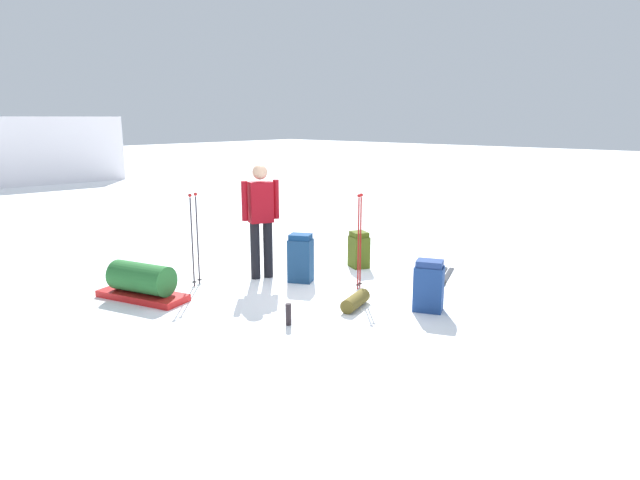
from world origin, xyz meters
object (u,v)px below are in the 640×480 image
at_px(ski_poles_planted_near, 360,237).
at_px(gear_sled, 142,283).
at_px(thermos_bottle, 288,314).
at_px(backpack_large_dark, 429,286).
at_px(ski_pair_near, 439,283).
at_px(sleeping_mat_rolled, 355,301).
at_px(backpack_bright, 301,258).
at_px(skier_standing, 261,215).
at_px(ski_poles_planted_far, 195,235).
at_px(backpack_small_spare, 359,250).

height_order(ski_poles_planted_near, gear_sled, ski_poles_planted_near).
bearing_deg(thermos_bottle, backpack_large_dark, -32.39).
distance_m(ski_pair_near, sleeping_mat_rolled, 1.65).
distance_m(ski_pair_near, thermos_bottle, 2.66).
xyz_separation_m(backpack_large_dark, backpack_bright, (-0.13, 2.06, 0.03)).
bearing_deg(gear_sled, skier_standing, -14.18).
relative_size(backpack_bright, ski_poles_planted_far, 0.53).
bearing_deg(backpack_bright, ski_poles_planted_near, -70.70).
height_order(ski_pair_near, backpack_small_spare, backpack_small_spare).
xyz_separation_m(gear_sled, sleeping_mat_rolled, (1.60, -2.34, -0.13)).
distance_m(ski_pair_near, gear_sled, 4.15).
relative_size(skier_standing, backpack_small_spare, 2.91).
distance_m(ski_poles_planted_far, sleeping_mat_rolled, 2.52).
relative_size(skier_standing, sleeping_mat_rolled, 3.09).
xyz_separation_m(ski_poles_planted_near, ski_poles_planted_far, (-1.42, 1.85, -0.01)).
xyz_separation_m(backpack_bright, gear_sled, (-1.99, 1.02, -0.12)).
height_order(backpack_small_spare, sleeping_mat_rolled, backpack_small_spare).
height_order(gear_sled, sleeping_mat_rolled, gear_sled).
bearing_deg(ski_poles_planted_far, sleeping_mat_rolled, -72.44).
distance_m(skier_standing, ski_poles_planted_near, 1.54).
distance_m(backpack_small_spare, thermos_bottle, 2.75).
distance_m(backpack_large_dark, thermos_bottle, 1.80).
bearing_deg(thermos_bottle, gear_sled, 106.11).
height_order(backpack_large_dark, ski_poles_planted_far, ski_poles_planted_far).
xyz_separation_m(backpack_large_dark, ski_poles_planted_near, (0.16, 1.21, 0.43)).
distance_m(sleeping_mat_rolled, thermos_bottle, 1.01).
bearing_deg(sleeping_mat_rolled, ski_poles_planted_far, 107.56).
bearing_deg(backpack_bright, backpack_small_spare, -7.16).
bearing_deg(sleeping_mat_rolled, thermos_bottle, 167.72).
xyz_separation_m(backpack_bright, thermos_bottle, (-1.37, -1.11, -0.22)).
xyz_separation_m(skier_standing, ski_poles_planted_near, (0.54, -1.42, -0.21)).
bearing_deg(sleeping_mat_rolled, backpack_large_dark, -54.92).
relative_size(skier_standing, gear_sled, 1.28).
distance_m(backpack_large_dark, backpack_small_spare, 2.19).
height_order(backpack_bright, sleeping_mat_rolled, backpack_bright).
distance_m(ski_pair_near, ski_poles_planted_far, 3.58).
bearing_deg(ski_poles_planted_near, sleeping_mat_rolled, -145.34).
relative_size(backpack_small_spare, thermos_bottle, 2.24).
height_order(backpack_large_dark, thermos_bottle, backpack_large_dark).
distance_m(ski_poles_planted_near, sleeping_mat_rolled, 1.06).
height_order(backpack_large_dark, ski_poles_planted_near, ski_poles_planted_near).
height_order(backpack_small_spare, ski_poles_planted_far, ski_poles_planted_far).
relative_size(backpack_small_spare, ski_poles_planted_far, 0.44).
distance_m(ski_poles_planted_near, ski_poles_planted_far, 2.33).
height_order(ski_poles_planted_near, sleeping_mat_rolled, ski_poles_planted_near).
distance_m(ski_pair_near, backpack_bright, 2.05).
bearing_deg(thermos_bottle, skier_standing, 56.02).
bearing_deg(skier_standing, ski_poles_planted_near, -69.34).
relative_size(backpack_large_dark, sleeping_mat_rolled, 1.18).
bearing_deg(backpack_small_spare, backpack_bright, 172.84).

